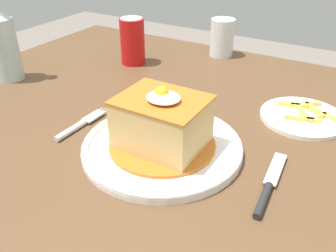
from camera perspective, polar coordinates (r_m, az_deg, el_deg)
name	(u,v)px	position (r m, az deg, el deg)	size (l,w,h in m)	color
dining_table	(169,175)	(0.74, 0.11, -7.76)	(1.25, 1.05, 0.73)	brown
main_plate	(162,146)	(0.64, -0.92, -3.19)	(0.28, 0.28, 0.02)	white
sandwich_meal	(162,124)	(0.61, -0.95, 0.35)	(0.19, 0.19, 0.11)	#C66B23
fork	(78,126)	(0.72, -13.98, 0.06)	(0.02, 0.14, 0.01)	silver
knife	(267,190)	(0.57, 15.36, -9.77)	(0.03, 0.17, 0.01)	#262628
soda_can	(132,41)	(1.01, -5.63, 13.19)	(0.07, 0.07, 0.12)	red
beer_bottle_clear	(3,40)	(0.97, -24.59, 12.23)	(0.06, 0.06, 0.27)	#ADC6CC
drinking_glass	(222,40)	(1.08, 8.50, 13.28)	(0.07, 0.07, 0.10)	gold
side_plate_fries	(303,117)	(0.78, 20.55, 1.40)	(0.17, 0.17, 0.02)	white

